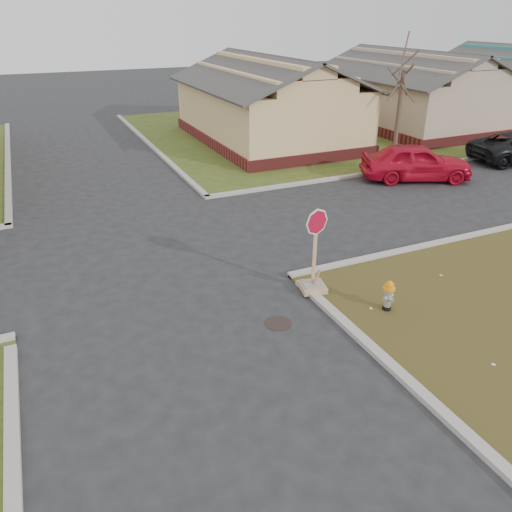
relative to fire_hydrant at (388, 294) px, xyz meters
name	(u,v)px	position (x,y,z in m)	size (l,w,h in m)	color
ground	(183,334)	(-4.89, 1.11, -0.49)	(120.00, 120.00, 0.00)	#232426
verge_far_right	(415,119)	(17.11, 19.11, -0.46)	(37.00, 19.00, 0.05)	#384C1B
curbs	(136,250)	(-4.89, 6.11, -0.49)	(80.00, 40.00, 0.12)	#B0A79F
manhole	(278,323)	(-2.69, 0.61, -0.48)	(0.64, 0.64, 0.01)	black
side_house_yellow	(267,102)	(5.11, 17.61, 1.70)	(7.60, 11.60, 4.70)	maroon
side_house_tan	(411,91)	(15.11, 17.61, 1.70)	(7.60, 11.60, 4.70)	maroon
tree_mid_right	(398,116)	(9.11, 11.31, 1.66)	(0.22, 0.22, 4.20)	#49352A
fire_hydrant	(388,294)	(0.00, 0.00, 0.00)	(0.30, 0.30, 0.80)	black
stop_sign	(313,273)	(-1.18, 1.59, 0.06)	(0.65, 0.64, 2.30)	tan
red_sedan	(416,162)	(7.85, 8.28, 0.31)	(1.88, 4.68, 1.59)	red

